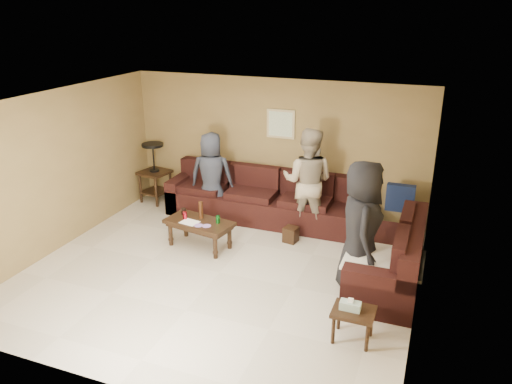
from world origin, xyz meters
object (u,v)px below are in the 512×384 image
(sectional_sofa, at_px, (302,221))
(person_middle, at_px, (308,181))
(end_table_left, at_px, (155,172))
(waste_bin, at_px, (291,234))
(side_table_right, at_px, (353,313))
(person_left, at_px, (212,176))
(person_right, at_px, (361,227))
(coffee_table, at_px, (199,225))

(sectional_sofa, distance_m, person_middle, 0.67)
(end_table_left, relative_size, waste_bin, 4.65)
(side_table_right, bearing_deg, person_middle, 115.66)
(end_table_left, bearing_deg, side_table_right, -33.87)
(person_left, distance_m, person_right, 3.32)
(coffee_table, distance_m, waste_bin, 1.52)
(sectional_sofa, xyz_separation_m, coffee_table, (-1.46, -0.86, 0.06))
(end_table_left, bearing_deg, waste_bin, -14.44)
(waste_bin, bearing_deg, coffee_table, -152.26)
(sectional_sofa, xyz_separation_m, person_middle, (-0.01, 0.32, 0.59))
(coffee_table, height_order, side_table_right, coffee_table)
(end_table_left, relative_size, person_middle, 0.65)
(sectional_sofa, bearing_deg, person_left, 169.77)
(coffee_table, height_order, person_left, person_left)
(person_left, relative_size, person_right, 0.86)
(side_table_right, distance_m, person_left, 4.13)
(sectional_sofa, bearing_deg, side_table_right, -61.63)
(side_table_right, xyz_separation_m, person_middle, (-1.30, 2.70, 0.56))
(end_table_left, bearing_deg, person_middle, -5.32)
(waste_bin, height_order, person_right, person_right)
(end_table_left, xyz_separation_m, side_table_right, (4.47, -3.00, -0.27))
(coffee_table, height_order, person_middle, person_middle)
(person_left, height_order, person_right, person_right)
(waste_bin, xyz_separation_m, person_middle, (0.13, 0.49, 0.79))
(person_middle, bearing_deg, person_right, 125.44)
(coffee_table, relative_size, waste_bin, 4.55)
(side_table_right, relative_size, person_middle, 0.30)
(person_left, bearing_deg, waste_bin, 148.78)
(person_left, bearing_deg, sectional_sofa, 154.95)
(sectional_sofa, relative_size, end_table_left, 3.92)
(sectional_sofa, distance_m, side_table_right, 2.70)
(sectional_sofa, distance_m, coffee_table, 1.70)
(sectional_sofa, xyz_separation_m, side_table_right, (1.28, -2.38, 0.03))
(side_table_right, bearing_deg, end_table_left, 146.13)
(coffee_table, relative_size, side_table_right, 2.13)
(sectional_sofa, relative_size, person_middle, 2.55)
(end_table_left, bearing_deg, coffee_table, -40.69)
(end_table_left, distance_m, person_right, 4.71)
(side_table_right, relative_size, person_right, 0.30)
(person_right, bearing_deg, person_middle, 21.92)
(end_table_left, bearing_deg, person_left, -12.04)
(coffee_table, xyz_separation_m, waste_bin, (1.32, 0.70, -0.26))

